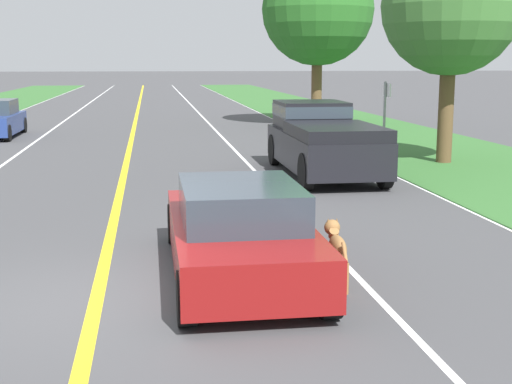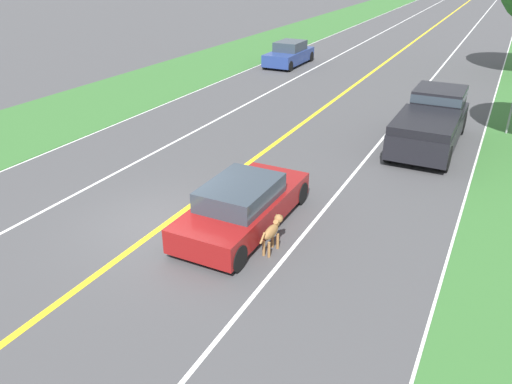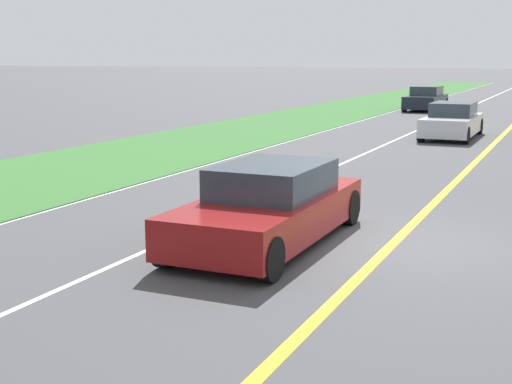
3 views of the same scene
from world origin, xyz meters
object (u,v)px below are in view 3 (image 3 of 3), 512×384
(dog, at_px, (225,197))
(car_trailing_near, at_px, (452,121))
(ego_car, at_px, (270,207))
(car_trailing_mid, at_px, (426,99))

(dog, relative_size, car_trailing_near, 0.25)
(ego_car, height_order, car_trailing_mid, car_trailing_mid)
(car_trailing_near, bearing_deg, car_trailing_mid, -75.17)
(dog, height_order, car_trailing_near, car_trailing_near)
(ego_car, distance_m, car_trailing_near, 17.42)
(ego_car, relative_size, dog, 4.13)
(ego_car, bearing_deg, car_trailing_near, -90.61)
(car_trailing_near, height_order, car_trailing_mid, car_trailing_mid)
(ego_car, xyz_separation_m, car_trailing_near, (-0.18, -17.41, 0.01))
(ego_car, relative_size, car_trailing_mid, 0.97)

